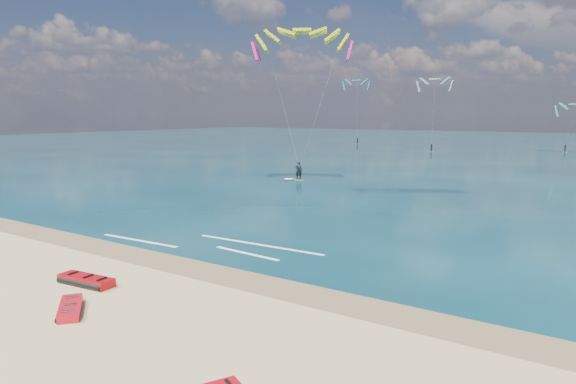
# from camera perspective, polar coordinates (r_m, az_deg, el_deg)

# --- Properties ---
(ground) EXTENTS (320.00, 320.00, 0.00)m
(ground) POSITION_cam_1_polar(r_m,az_deg,el_deg) (57.77, 14.21, 1.23)
(ground) COLOR tan
(ground) RESTS_ON ground
(wet_sand_strip) EXTENTS (320.00, 2.40, 0.01)m
(wet_sand_strip) POSITION_cam_1_polar(r_m,az_deg,el_deg) (26.69, -14.23, -7.30)
(wet_sand_strip) COLOR brown
(wet_sand_strip) RESTS_ON ground
(sea) EXTENTS (320.00, 200.00, 0.04)m
(sea) POSITION_cam_1_polar(r_m,az_deg,el_deg) (119.75, 24.73, 4.45)
(sea) COLOR #092A31
(sea) RESTS_ON ground
(packed_kite_left) EXTENTS (3.00, 1.50, 0.44)m
(packed_kite_left) POSITION_cam_1_polar(r_m,az_deg,el_deg) (23.90, -21.49, -9.55)
(packed_kite_left) COLOR #A4080E
(packed_kite_left) RESTS_ON ground
(packed_kite_mid) EXTENTS (2.57, 2.32, 0.39)m
(packed_kite_mid) POSITION_cam_1_polar(r_m,az_deg,el_deg) (20.98, -23.00, -12.20)
(packed_kite_mid) COLOR red
(packed_kite_mid) RESTS_ON ground
(kitesurfer_main) EXTENTS (12.38, 9.99, 16.47)m
(kitesurfer_main) POSITION_cam_1_polar(r_m,az_deg,el_deg) (51.56, 1.40, 10.08)
(kitesurfer_main) COLOR yellow
(kitesurfer_main) RESTS_ON sea
(shoreline_foam) EXTENTS (13.24, 3.64, 0.01)m
(shoreline_foam) POSITION_cam_1_polar(r_m,az_deg,el_deg) (28.76, -7.88, -5.87)
(shoreline_foam) COLOR white
(shoreline_foam) RESTS_ON ground
(distant_kites) EXTENTS (50.75, 17.74, 14.78)m
(distant_kites) POSITION_cam_1_polar(r_m,az_deg,el_deg) (107.81, 15.32, 7.97)
(distant_kites) COLOR #328B6C
(distant_kites) RESTS_ON ground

